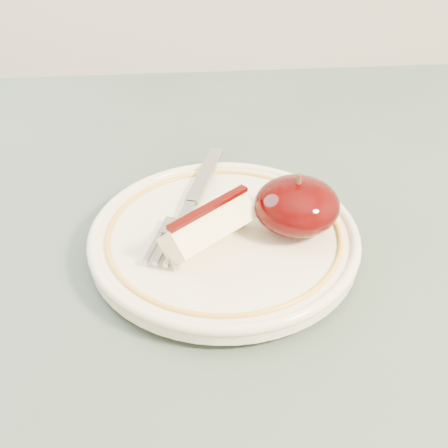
{
  "coord_description": "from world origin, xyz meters",
  "views": [
    {
      "loc": [
        -0.03,
        -0.3,
        1.07
      ],
      "look_at": [
        -0.0,
        0.09,
        0.78
      ],
      "focal_mm": 50.0,
      "sensor_mm": 36.0,
      "label": 1
    }
  ],
  "objects": [
    {
      "name": "apple_wedge",
      "position": [
        -0.02,
        0.08,
        0.79
      ],
      "size": [
        0.08,
        0.07,
        0.04
      ],
      "rotation": [
        0.0,
        0.0,
        0.69
      ],
      "color": "#F9EAB7",
      "rests_on": "plate"
    },
    {
      "name": "apple_half",
      "position": [
        0.05,
        0.09,
        0.79
      ],
      "size": [
        0.07,
        0.06,
        0.05
      ],
      "color": "black",
      "rests_on": "plate"
    },
    {
      "name": "fork",
      "position": [
        -0.03,
        0.13,
        0.77
      ],
      "size": [
        0.07,
        0.17,
        0.0
      ],
      "rotation": [
        0.0,
        0.0,
        1.25
      ],
      "color": "#95979D",
      "rests_on": "plate"
    },
    {
      "name": "plate",
      "position": [
        -0.0,
        0.09,
        0.76
      ],
      "size": [
        0.21,
        0.21,
        0.02
      ],
      "color": "beige",
      "rests_on": "table"
    },
    {
      "name": "table",
      "position": [
        0.0,
        0.0,
        0.66
      ],
      "size": [
        0.9,
        0.9,
        0.75
      ],
      "color": "brown",
      "rests_on": "ground"
    }
  ]
}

